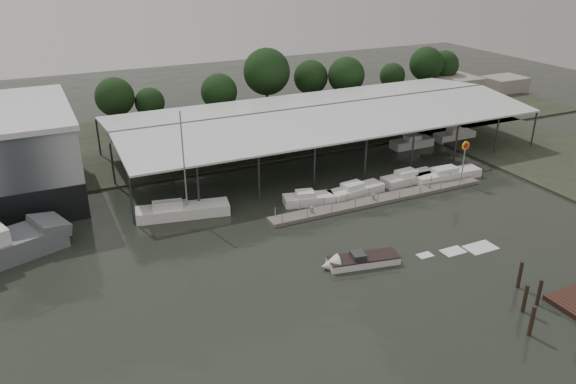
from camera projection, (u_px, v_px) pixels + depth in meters
name	position (u px, v px, depth m)	size (l,w,h in m)	color
ground	(305.00, 272.00, 51.04)	(200.00, 200.00, 0.00)	black
land_strip_far	(180.00, 139.00, 85.70)	(140.00, 30.00, 0.30)	#353B2C
land_strip_east	(563.00, 161.00, 77.03)	(20.00, 60.00, 0.30)	#353B2C
covered_boat_shed	(322.00, 110.00, 78.43)	(58.24, 24.00, 6.96)	silver
floating_dock	(380.00, 199.00, 65.14)	(28.00, 2.00, 1.40)	#68645B
shell_fuel_sign	(465.00, 154.00, 68.38)	(1.10, 0.18, 5.55)	gray
distant_commercial_buildings	(468.00, 86.00, 110.53)	(22.00, 8.00, 4.00)	gray
white_sailboat	(181.00, 211.00, 61.30)	(10.34, 4.45, 12.01)	white
speedboat_underway	(357.00, 261.00, 51.96)	(18.27, 5.35, 2.00)	white
moored_cruiser_0	(308.00, 199.00, 64.28)	(6.14, 3.46, 1.70)	white
moored_cruiser_1	(355.00, 191.00, 66.45)	(7.39, 3.03, 1.70)	white
moored_cruiser_2	(408.00, 178.00, 70.18)	(7.61, 2.70, 1.70)	white
moored_cruiser_3	(447.00, 175.00, 71.04)	(9.32, 2.55, 1.70)	white
mooring_pilings	(551.00, 311.00, 43.85)	(4.57, 9.81, 3.48)	#332419
horizon_tree_line	(307.00, 77.00, 97.45)	(69.10, 9.78, 11.80)	#312116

